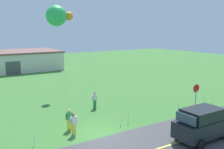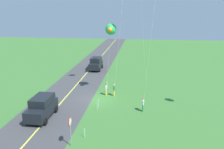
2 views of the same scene
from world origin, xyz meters
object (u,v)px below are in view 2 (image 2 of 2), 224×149
Objects in this scene: car_suv_foreground at (42,107)px; person_adult_companion at (143,104)px; person_adult_near at (114,90)px; kite_yellow_high at (111,29)px; stop_sign at (70,126)px; person_child_watcher at (106,89)px; car_parked_west_far at (96,63)px.

person_adult_companion is (-2.78, 10.32, -0.29)m from car_suv_foreground.
kite_yellow_high is (-0.87, -0.53, 7.56)m from person_adult_near.
stop_sign reaches higher than person_adult_near.
person_adult_near is 1.00× the size of person_child_watcher.
car_suv_foreground is 0.48× the size of kite_yellow_high.
person_adult_companion is at bearing 26.73° from car_parked_west_far.
car_parked_west_far is at bearing 39.06° from person_adult_companion.
car_parked_west_far is 13.35m from person_child_watcher.
kite_yellow_high is (-0.76, 0.53, 7.56)m from person_child_watcher.
stop_sign is at bearing 103.13° from person_child_watcher.
person_adult_near is at bearing 169.47° from stop_sign.
car_suv_foreground is 1.00× the size of car_parked_west_far.
person_adult_near is (-7.02, 6.63, -0.29)m from car_suv_foreground.
person_adult_companion is at bearing 137.15° from person_adult_near.
car_suv_foreground is at bearing -135.84° from stop_sign.
person_adult_companion is 6.44m from person_child_watcher.
kite_yellow_high reaches higher than person_adult_companion.
person_adult_companion is (-7.38, 5.85, -0.94)m from stop_sign.
car_suv_foreground is 6.45m from stop_sign.
person_adult_near is at bearing 20.97° from car_parked_west_far.
kite_yellow_high is at bearing -106.41° from person_child_watcher.
kite_yellow_high is (-12.50, 1.64, 6.62)m from stop_sign.
car_parked_west_far is at bearing -159.83° from kite_yellow_high.
person_adult_near is 0.18× the size of kite_yellow_high.
kite_yellow_high reaches higher than person_adult_near.
stop_sign is at bearing 153.93° from person_adult_companion.
kite_yellow_high is at bearing -52.73° from person_adult_near.
kite_yellow_high reaches higher than car_parked_west_far.
car_parked_west_far reaches higher than person_adult_companion.
stop_sign reaches higher than person_adult_companion.
car_parked_west_far is 1.72× the size of stop_sign.
car_parked_west_far is 2.75× the size of person_adult_companion.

